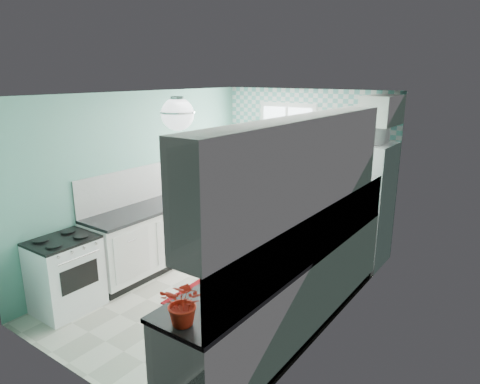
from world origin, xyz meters
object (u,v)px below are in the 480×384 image
Objects in this scene: sink at (330,227)px; fruit_bowl at (223,295)px; stove at (65,273)px; microwave at (366,132)px; potted_plant at (184,303)px; ceiling_light at (178,114)px; fridge at (361,203)px.

sink is 2.22× the size of fruit_bowl.
microwave is (2.31, 3.36, 1.48)m from stove.
potted_plant reaches higher than fruit_bowl.
ceiling_light is 2.26m from sink.
ceiling_light reaches higher than fridge.
fruit_bowl is at bearing -33.62° from ceiling_light.
fruit_bowl is at bearing -85.55° from fridge.
potted_plant is 3.96m from microwave.
fridge is 3.41m from fruit_bowl.
stove is at bearing -142.11° from sink.
ceiling_light is 0.61× the size of sink.
fridge reaches higher than sink.
potted_plant is (-0.00, -2.58, 0.19)m from sink.
stove is 3.20m from sink.
stove is 2.45m from fruit_bowl.
stove is (-2.31, -3.36, -0.44)m from fridge.
ceiling_light is at bearing -110.08° from fridge.
fruit_bowl is (0.09, -3.41, 0.08)m from fridge.
potted_plant is at bearing -11.48° from stove.
ceiling_light reaches higher than sink.
potted_plant is at bearing -46.42° from ceiling_light.
sink is at bearing 95.87° from microwave.
potted_plant is at bearing -85.74° from fridge.
stove is 3.39× the size of fruit_bowl.
potted_plant is at bearing -90.00° from fruit_bowl.
fridge is at bearing 56.16° from stove.
fridge reaches higher than potted_plant.
ceiling_light is 1.36× the size of fruit_bowl.
ceiling_light is 2.12m from potted_plant.
fridge is 1.30m from sink.
fridge is (1.11, 2.61, -1.43)m from ceiling_light.
microwave is at bearing 56.16° from stove.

